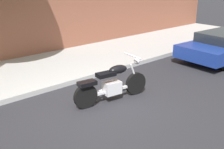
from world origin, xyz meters
TOP-DOWN VIEW (x-y plane):
  - ground_plane at (0.00, 0.00)m, footprint 60.00×60.00m
  - sidewalk at (0.00, 3.44)m, footprint 23.52×3.28m
  - motorcycle at (0.52, 0.21)m, footprint 2.12×0.73m

SIDE VIEW (x-z plane):
  - ground_plane at x=0.00m, z-range 0.00..0.00m
  - sidewalk at x=0.00m, z-range 0.00..0.14m
  - motorcycle at x=0.52m, z-range -0.09..1.01m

